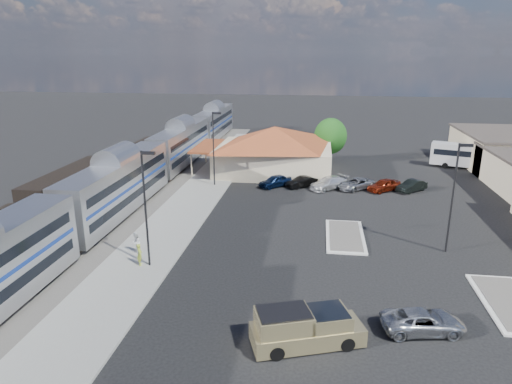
# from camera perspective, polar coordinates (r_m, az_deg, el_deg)

# --- Properties ---
(ground) EXTENTS (280.00, 280.00, 0.00)m
(ground) POSITION_cam_1_polar(r_m,az_deg,el_deg) (39.32, 5.34, -6.42)
(ground) COLOR black
(ground) RESTS_ON ground
(railbed) EXTENTS (16.00, 100.00, 0.12)m
(railbed) POSITION_cam_1_polar(r_m,az_deg,el_deg) (51.79, -18.07, -1.28)
(railbed) COLOR #4C4944
(railbed) RESTS_ON ground
(platform) EXTENTS (5.50, 92.00, 0.18)m
(platform) POSITION_cam_1_polar(r_m,az_deg,el_deg) (46.77, -9.14, -2.54)
(platform) COLOR gray
(platform) RESTS_ON ground
(passenger_train) EXTENTS (3.00, 104.00, 5.55)m
(passenger_train) POSITION_cam_1_polar(r_m,az_deg,el_deg) (47.00, -16.72, 0.59)
(passenger_train) COLOR silver
(passenger_train) RESTS_ON ground
(freight_cars) EXTENTS (2.80, 46.00, 4.00)m
(freight_cars) POSITION_cam_1_polar(r_m,az_deg,el_deg) (51.07, -22.19, 0.22)
(freight_cars) COLOR black
(freight_cars) RESTS_ON ground
(station_depot) EXTENTS (18.35, 12.24, 6.20)m
(station_depot) POSITION_cam_1_polar(r_m,az_deg,el_deg) (61.62, 2.27, 5.37)
(station_depot) COLOR #C6B291
(station_depot) RESTS_ON ground
(traffic_island_south) EXTENTS (3.30, 7.50, 0.21)m
(traffic_island_south) POSITION_cam_1_polar(r_m,az_deg,el_deg) (41.18, 11.07, -5.40)
(traffic_island_south) COLOR silver
(traffic_island_south) RESTS_ON ground
(traffic_island_north) EXTENTS (3.30, 7.50, 0.21)m
(traffic_island_north) POSITION_cam_1_polar(r_m,az_deg,el_deg) (34.47, 29.11, -12.05)
(traffic_island_north) COLOR silver
(traffic_island_north) RESTS_ON ground
(lamp_plat_s) EXTENTS (1.08, 0.25, 9.00)m
(lamp_plat_s) POSITION_cam_1_polar(r_m,az_deg,el_deg) (34.04, -13.58, -1.01)
(lamp_plat_s) COLOR black
(lamp_plat_s) RESTS_ON ground
(lamp_plat_n) EXTENTS (1.08, 0.25, 9.00)m
(lamp_plat_n) POSITION_cam_1_polar(r_m,az_deg,el_deg) (54.45, -5.25, 6.12)
(lamp_plat_n) COLOR black
(lamp_plat_n) RESTS_ON ground
(lamp_lot) EXTENTS (1.08, 0.25, 9.00)m
(lamp_lot) POSITION_cam_1_polar(r_m,az_deg,el_deg) (39.00, 23.61, 0.31)
(lamp_lot) COLOR black
(lamp_lot) RESTS_ON ground
(tree_depot) EXTENTS (4.71, 4.71, 6.63)m
(tree_depot) POSITION_cam_1_polar(r_m,az_deg,el_deg) (67.08, 9.29, 6.91)
(tree_depot) COLOR #382314
(tree_depot) RESTS_ON ground
(pickup_truck) EXTENTS (6.58, 4.17, 2.14)m
(pickup_truck) POSITION_cam_1_polar(r_m,az_deg,el_deg) (26.50, 6.43, -16.53)
(pickup_truck) COLOR tan
(pickup_truck) RESTS_ON ground
(suv) EXTENTS (5.10, 2.98, 1.34)m
(suv) POSITION_cam_1_polar(r_m,az_deg,el_deg) (29.20, 20.18, -14.93)
(suv) COLOR #A8ABB0
(suv) RESTS_ON ground
(coach_bus) EXTENTS (10.78, 5.58, 3.40)m
(coach_bus) POSITION_cam_1_polar(r_m,az_deg,el_deg) (69.95, 25.37, 4.17)
(coach_bus) COLOR white
(coach_bus) RESTS_ON ground
(person_a) EXTENTS (0.62, 0.73, 1.70)m
(person_a) POSITION_cam_1_polar(r_m,az_deg,el_deg) (35.81, -14.34, -7.55)
(person_a) COLOR #AEC33C
(person_a) RESTS_ON platform
(person_b) EXTENTS (0.73, 0.90, 1.73)m
(person_b) POSITION_cam_1_polar(r_m,az_deg,el_deg) (37.96, -14.79, -6.12)
(person_b) COLOR silver
(person_b) RESTS_ON platform
(parked_car_a) EXTENTS (4.26, 4.13, 1.44)m
(parked_car_a) POSITION_cam_1_polar(r_m,az_deg,el_deg) (55.11, 2.42, 1.38)
(parked_car_a) COLOR #0C1B3D
(parked_car_a) RESTS_ON ground
(parked_car_b) EXTENTS (3.95, 3.49, 1.30)m
(parked_car_b) POSITION_cam_1_polar(r_m,az_deg,el_deg) (55.22, 5.76, 1.26)
(parked_car_b) COLOR black
(parked_car_b) RESTS_ON ground
(parked_car_c) EXTENTS (5.12, 4.92, 1.47)m
(parked_car_c) POSITION_cam_1_polar(r_m,az_deg,el_deg) (54.89, 9.08, 1.12)
(parked_car_c) COLOR silver
(parked_car_c) RESTS_ON ground
(parked_car_d) EXTENTS (5.01, 4.84, 1.33)m
(parked_car_d) POSITION_cam_1_polar(r_m,az_deg,el_deg) (55.37, 12.39, 1.00)
(parked_car_d) COLOR gray
(parked_car_d) RESTS_ON ground
(parked_car_e) EXTENTS (4.41, 3.97, 1.45)m
(parked_car_e) POSITION_cam_1_polar(r_m,az_deg,el_deg) (55.43, 15.71, 0.84)
(parked_car_e) COLOR maroon
(parked_car_e) RESTS_ON ground
(parked_car_f) EXTENTS (4.00, 3.80, 1.35)m
(parked_car_f) POSITION_cam_1_polar(r_m,az_deg,el_deg) (56.26, 18.89, 0.73)
(parked_car_f) COLOR black
(parked_car_f) RESTS_ON ground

